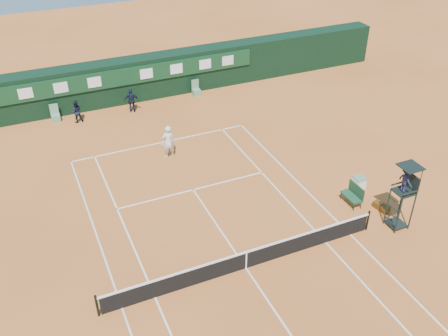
# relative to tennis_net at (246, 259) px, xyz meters

# --- Properties ---
(ground) EXTENTS (90.00, 90.00, 0.00)m
(ground) POSITION_rel_tennis_net_xyz_m (0.00, 0.00, -0.51)
(ground) COLOR #C76B2F
(ground) RESTS_ON ground
(court_lines) EXTENTS (11.05, 23.85, 0.01)m
(court_lines) POSITION_rel_tennis_net_xyz_m (0.00, 0.00, -0.50)
(court_lines) COLOR white
(court_lines) RESTS_ON ground
(tennis_net) EXTENTS (12.90, 0.10, 1.10)m
(tennis_net) POSITION_rel_tennis_net_xyz_m (0.00, 0.00, 0.00)
(tennis_net) COLOR black
(tennis_net) RESTS_ON ground
(back_wall) EXTENTS (40.00, 1.65, 3.00)m
(back_wall) POSITION_rel_tennis_net_xyz_m (0.00, 18.74, 1.00)
(back_wall) COLOR black
(back_wall) RESTS_ON ground
(linesman_chair_left) EXTENTS (0.55, 0.50, 1.15)m
(linesman_chair_left) POSITION_rel_tennis_net_xyz_m (-5.50, 17.48, -0.19)
(linesman_chair_left) COLOR #5E906D
(linesman_chair_left) RESTS_ON ground
(linesman_chair_right) EXTENTS (0.55, 0.50, 1.15)m
(linesman_chair_right) POSITION_rel_tennis_net_xyz_m (4.50, 17.48, -0.19)
(linesman_chair_right) COLOR #5C8D64
(linesman_chair_right) RESTS_ON ground
(umpire_chair) EXTENTS (0.96, 0.95, 3.42)m
(umpire_chair) POSITION_rel_tennis_net_xyz_m (7.86, -0.37, 1.95)
(umpire_chair) COLOR black
(umpire_chair) RESTS_ON ground
(player_bench) EXTENTS (0.56, 1.20, 1.10)m
(player_bench) POSITION_rel_tennis_net_xyz_m (7.04, 1.99, 0.09)
(player_bench) COLOR #1A422A
(player_bench) RESTS_ON ground
(tennis_bag) EXTENTS (0.54, 0.91, 0.32)m
(tennis_bag) POSITION_rel_tennis_net_xyz_m (8.06, 0.98, -0.35)
(tennis_bag) COLOR black
(tennis_bag) RESTS_ON ground
(cooler) EXTENTS (0.57, 0.57, 0.65)m
(cooler) POSITION_rel_tennis_net_xyz_m (8.18, 3.00, -0.18)
(cooler) COLOR white
(cooler) RESTS_ON ground
(tennis_ball) EXTENTS (0.06, 0.06, 0.06)m
(tennis_ball) POSITION_rel_tennis_net_xyz_m (4.02, 8.84, -0.48)
(tennis_ball) COLOR #CCDB33
(tennis_ball) RESTS_ON ground
(player) EXTENTS (0.78, 0.54, 2.04)m
(player) POSITION_rel_tennis_net_xyz_m (-0.08, 10.11, 0.51)
(player) COLOR white
(player) RESTS_ON ground
(ball_kid_left) EXTENTS (0.78, 0.62, 1.55)m
(ball_kid_left) POSITION_rel_tennis_net_xyz_m (-4.22, 16.75, 0.26)
(ball_kid_left) COLOR black
(ball_kid_left) RESTS_ON ground
(ball_kid_right) EXTENTS (1.08, 0.73, 1.70)m
(ball_kid_right) POSITION_rel_tennis_net_xyz_m (-0.49, 16.72, 0.34)
(ball_kid_right) COLOR black
(ball_kid_right) RESTS_ON ground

